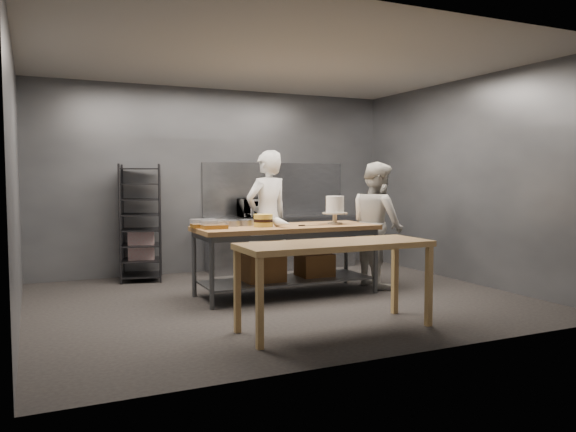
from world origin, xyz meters
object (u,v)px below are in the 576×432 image
(layer_cake, at_px, (263,220))
(near_counter, at_px, (335,250))
(speed_rack, at_px, (141,224))
(chef_behind, at_px, (267,218))
(microwave, at_px, (256,208))
(work_table, at_px, (286,252))
(chef_right, at_px, (377,224))
(frosted_cake_stand, at_px, (335,207))

(layer_cake, bearing_deg, near_counter, -87.06)
(speed_rack, distance_m, layer_cake, 2.25)
(speed_rack, height_order, chef_behind, chef_behind)
(speed_rack, bearing_deg, microwave, 2.43)
(work_table, distance_m, layer_cake, 0.54)
(chef_right, distance_m, microwave, 2.22)
(frosted_cake_stand, bearing_deg, speed_rack, 139.28)
(speed_rack, bearing_deg, layer_cake, -57.30)
(microwave, xyz_separation_m, layer_cake, (-0.67, -1.97, -0.05))
(microwave, bearing_deg, chef_right, -60.02)
(chef_behind, bearing_deg, layer_cake, 47.61)
(speed_rack, relative_size, chef_right, 0.99)
(speed_rack, height_order, microwave, speed_rack)
(speed_rack, xyz_separation_m, frosted_cake_stand, (2.25, -1.93, 0.30))
(chef_behind, xyz_separation_m, chef_right, (1.42, -0.67, -0.08))
(near_counter, relative_size, layer_cake, 8.15)
(frosted_cake_stand, bearing_deg, layer_cake, 177.73)
(speed_rack, relative_size, microwave, 3.23)
(near_counter, relative_size, microwave, 3.69)
(work_table, bearing_deg, near_counter, -97.93)
(chef_right, height_order, layer_cake, chef_right)
(chef_behind, height_order, frosted_cake_stand, chef_behind)
(chef_behind, height_order, microwave, chef_behind)
(near_counter, relative_size, speed_rack, 1.14)
(chef_right, bearing_deg, work_table, 95.28)
(frosted_cake_stand, bearing_deg, work_table, 175.27)
(frosted_cake_stand, xyz_separation_m, layer_cake, (-1.03, 0.04, -0.16))
(speed_rack, bearing_deg, frosted_cake_stand, -40.72)
(speed_rack, relative_size, chef_behind, 0.90)
(speed_rack, xyz_separation_m, microwave, (1.89, 0.08, 0.19))
(speed_rack, bearing_deg, near_counter, -70.18)
(chef_behind, xyz_separation_m, frosted_cake_stand, (0.67, -0.77, 0.19))
(near_counter, relative_size, chef_behind, 1.03)
(chef_right, xyz_separation_m, layer_cake, (-1.78, -0.06, 0.11))
(chef_behind, relative_size, frosted_cake_stand, 5.09)
(microwave, bearing_deg, work_table, -99.89)
(work_table, distance_m, frosted_cake_stand, 0.91)
(microwave, bearing_deg, layer_cake, -108.81)
(speed_rack, relative_size, layer_cake, 7.13)
(near_counter, distance_m, microwave, 3.75)
(work_table, height_order, chef_right, chef_right)
(microwave, bearing_deg, speed_rack, -177.57)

